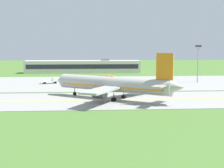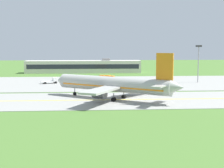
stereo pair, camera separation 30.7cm
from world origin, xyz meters
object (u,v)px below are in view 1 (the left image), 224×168
at_px(airplane_lead, 114,84).
at_px(service_truck_fuel, 107,78).
at_px(apron_light_mast, 198,59).
at_px(service_truck_baggage, 52,81).

relative_size(airplane_lead, service_truck_fuel, 5.35).
xyz_separation_m(service_truck_fuel, apron_light_mast, (35.53, -6.22, 7.79)).
relative_size(service_truck_baggage, apron_light_mast, 0.46).
bearing_deg(service_truck_fuel, airplane_lead, -90.78).
bearing_deg(service_truck_fuel, apron_light_mast, -9.93).
relative_size(airplane_lead, apron_light_mast, 2.31).
distance_m(airplane_lead, apron_light_mast, 53.67).
bearing_deg(service_truck_baggage, airplane_lead, -62.37).
xyz_separation_m(service_truck_baggage, service_truck_fuel, (21.47, 5.72, 0.35)).
relative_size(service_truck_fuel, apron_light_mast, 0.43).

